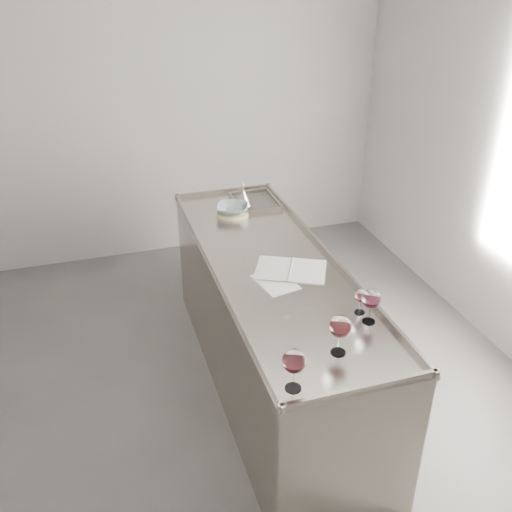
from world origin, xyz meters
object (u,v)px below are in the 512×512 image
object	(u,v)px
counter	(272,326)
wine_glass_left	(294,362)
wine_glass_right	(371,299)
notebook	(291,270)
wine_glass_small	(361,297)
ceramic_bowl	(232,209)
wine_glass_middle	(340,327)
wine_funnel	(243,197)

from	to	relation	value
counter	wine_glass_left	xyz separation A→B (m)	(-0.28, -1.08, 0.61)
counter	wine_glass_right	xyz separation A→B (m)	(0.27, -0.73, 0.60)
counter	notebook	bearing A→B (deg)	-57.50
wine_glass_small	ceramic_bowl	world-z (taller)	wine_glass_small
wine_glass_small	notebook	bearing A→B (deg)	110.53
counter	wine_glass_small	size ratio (longest dim) A/B	17.20
notebook	wine_glass_left	bearing A→B (deg)	-83.48
wine_glass_right	wine_glass_middle	bearing A→B (deg)	-144.10
wine_glass_middle	wine_glass_small	bearing A→B (deg)	47.76
wine_glass_middle	ceramic_bowl	size ratio (longest dim) A/B	0.92
wine_glass_small	notebook	xyz separation A→B (m)	(-0.19, 0.52, -0.09)
wine_glass_right	wine_funnel	bearing A→B (deg)	96.78
notebook	wine_funnel	distance (m)	1.03
notebook	wine_funnel	bearing A→B (deg)	116.05
wine_glass_middle	ceramic_bowl	distance (m)	1.68
wine_glass_left	ceramic_bowl	xyz separation A→B (m)	(0.23, 1.85, -0.10)
counter	wine_glass_middle	size ratio (longest dim) A/B	11.68
wine_glass_middle	wine_funnel	world-z (taller)	wine_glass_middle
wine_glass_small	notebook	size ratio (longest dim) A/B	0.28
counter	wine_funnel	distance (m)	1.06
wine_glass_left	wine_glass_small	distance (m)	0.70
wine_glass_left	wine_funnel	xyz separation A→B (m)	(0.35, 2.00, -0.09)
wine_glass_middle	wine_glass_right	bearing A→B (deg)	35.90
wine_glass_small	wine_glass_left	bearing A→B (deg)	-140.65
counter	wine_glass_middle	xyz separation A→B (m)	(0.02, -0.91, 0.61)
notebook	wine_funnel	size ratio (longest dim) A/B	2.55
wine_glass_right	notebook	xyz separation A→B (m)	(-0.20, 0.61, -0.13)
ceramic_bowl	wine_funnel	xyz separation A→B (m)	(0.12, 0.15, 0.01)
wine_glass_left	wine_funnel	world-z (taller)	wine_glass_left
wine_glass_small	wine_funnel	size ratio (longest dim) A/B	0.72
wine_glass_left	notebook	world-z (taller)	wine_glass_left
counter	wine_glass_right	distance (m)	0.98
wine_glass_middle	wine_funnel	bearing A→B (deg)	88.07
wine_glass_left	wine_glass_small	xyz separation A→B (m)	(0.54, 0.45, -0.05)
wine_glass_middle	wine_glass_right	xyz separation A→B (m)	(0.26, 0.19, -0.01)
notebook	wine_funnel	world-z (taller)	wine_funnel
wine_glass_left	wine_glass_small	size ratio (longest dim) A/B	1.46
ceramic_bowl	wine_glass_middle	bearing A→B (deg)	-87.93
wine_glass_left	notebook	size ratio (longest dim) A/B	0.41
wine_glass_middle	wine_glass_right	distance (m)	0.32
wine_glass_right	notebook	distance (m)	0.65
wine_glass_middle	ceramic_bowl	bearing A→B (deg)	92.07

